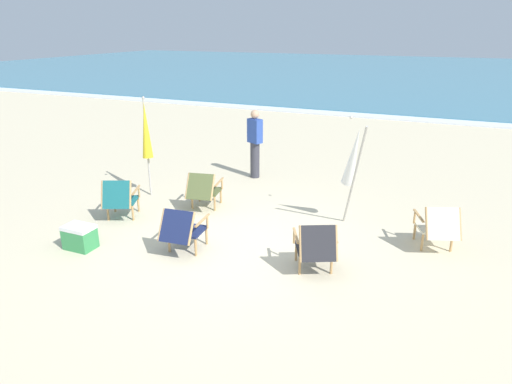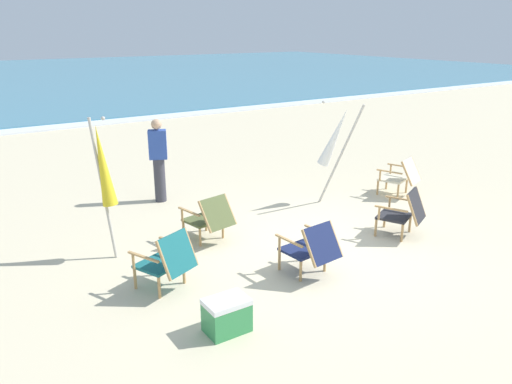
# 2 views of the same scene
# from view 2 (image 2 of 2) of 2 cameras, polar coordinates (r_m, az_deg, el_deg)

# --- Properties ---
(ground_plane) EXTENTS (80.00, 80.00, 0.00)m
(ground_plane) POSITION_cam_2_polar(r_m,az_deg,el_deg) (7.90, 7.77, -6.31)
(ground_plane) COLOR beige
(sea) EXTENTS (80.00, 40.00, 0.10)m
(sea) POSITION_cam_2_polar(r_m,az_deg,el_deg) (38.74, -26.49, 11.63)
(sea) COLOR teal
(sea) RESTS_ON ground
(surf_band) EXTENTS (80.00, 1.10, 0.06)m
(surf_band) POSITION_cam_2_polar(r_m,az_deg,el_deg) (18.91, -18.14, 7.51)
(surf_band) COLOR white
(surf_band) RESTS_ON ground
(beach_chair_front_left) EXTENTS (0.80, 0.90, 0.79)m
(beach_chair_front_left) POSITION_cam_2_polar(r_m,az_deg,el_deg) (10.51, 16.25, 1.84)
(beach_chair_front_left) COLOR beige
(beach_chair_front_left) RESTS_ON ground
(beach_chair_far_center) EXTENTS (0.65, 0.82, 0.78)m
(beach_chair_far_center) POSITION_cam_2_polar(r_m,az_deg,el_deg) (6.87, 6.34, -6.26)
(beach_chair_far_center) COLOR #19234C
(beach_chair_far_center) RESTS_ON ground
(beach_chair_front_right) EXTENTS (0.82, 0.88, 0.81)m
(beach_chair_front_right) POSITION_cam_2_polar(r_m,az_deg,el_deg) (8.43, 16.55, -2.16)
(beach_chair_front_right) COLOR #28282D
(beach_chair_front_right) RESTS_ON ground
(beach_chair_back_left) EXTENTS (0.80, 0.87, 0.81)m
(beach_chair_back_left) POSITION_cam_2_polar(r_m,az_deg,el_deg) (6.57, -10.10, -7.58)
(beach_chair_back_left) COLOR #196066
(beach_chair_back_left) RESTS_ON ground
(beach_chair_back_right) EXTENTS (0.71, 0.87, 0.77)m
(beach_chair_back_right) POSITION_cam_2_polar(r_m,az_deg,el_deg) (7.92, -5.34, -2.84)
(beach_chair_back_right) COLOR #515B33
(beach_chair_back_right) RESTS_ON ground
(umbrella_furled_white) EXTENTS (0.55, 0.79, 1.99)m
(umbrella_furled_white) POSITION_cam_2_polar(r_m,az_deg,el_deg) (9.48, 9.02, 6.09)
(umbrella_furled_white) COLOR #B7B2A8
(umbrella_furled_white) RESTS_ON ground
(umbrella_furled_yellow) EXTENTS (0.38, 0.41, 2.12)m
(umbrella_furled_yellow) POSITION_cam_2_polar(r_m,az_deg,el_deg) (7.38, -17.07, 2.71)
(umbrella_furled_yellow) COLOR #B7B2A8
(umbrella_furled_yellow) RESTS_ON ground
(person_near_chairs) EXTENTS (0.39, 0.32, 1.63)m
(person_near_chairs) POSITION_cam_2_polar(r_m,az_deg,el_deg) (9.82, -11.08, 3.63)
(person_near_chairs) COLOR #383842
(person_near_chairs) RESTS_ON ground
(cooler_box) EXTENTS (0.49, 0.35, 0.40)m
(cooler_box) POSITION_cam_2_polar(r_m,az_deg,el_deg) (5.76, -3.36, -13.87)
(cooler_box) COLOR #338C4C
(cooler_box) RESTS_ON ground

